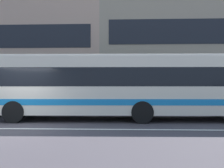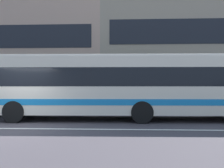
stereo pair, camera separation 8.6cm
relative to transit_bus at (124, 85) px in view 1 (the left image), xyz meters
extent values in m
plane|color=#413B42|center=(-4.53, -2.57, -1.74)|extent=(160.00, 160.00, 0.00)
cube|color=silver|center=(-4.53, -2.57, -1.73)|extent=(60.00, 0.16, 0.01)
cube|color=#26491E|center=(-7.67, 3.94, -1.23)|extent=(23.99, 1.10, 1.01)
cube|color=tan|center=(-11.71, 14.07, 3.54)|extent=(19.25, 10.46, 10.55)
cube|color=gray|center=(8.45, 14.07, 3.81)|extent=(21.07, 10.46, 11.10)
cube|color=black|center=(8.45, 8.82, 4.70)|extent=(19.38, 0.04, 2.22)
cube|color=beige|center=(0.00, 0.00, -0.05)|extent=(12.15, 2.67, 2.67)
cube|color=black|center=(0.00, 0.00, 0.35)|extent=(11.42, 2.68, 0.86)
cube|color=#1673B8|center=(0.00, 0.00, -0.78)|extent=(11.90, 2.69, 0.28)
cube|color=beige|center=(0.00, 0.00, 1.35)|extent=(11.65, 2.27, 0.12)
cube|color=black|center=(-6.06, -0.11, 0.35)|extent=(0.07, 2.07, 0.94)
cylinder|color=black|center=(-5.03, -1.22, -1.24)|extent=(1.00, 0.30, 1.00)
cylinder|color=black|center=(-5.07, 1.04, -1.24)|extent=(1.00, 0.30, 1.00)
cylinder|color=black|center=(0.78, -1.12, -1.24)|extent=(1.00, 0.30, 1.00)
cylinder|color=black|center=(0.74, 1.14, -1.24)|extent=(1.00, 0.30, 1.00)
cylinder|color=black|center=(5.03, 1.22, -1.24)|extent=(1.00, 0.30, 1.00)
camera|label=1|loc=(-0.20, -11.42, -0.03)|focal=36.72mm
camera|label=2|loc=(-0.11, -11.42, -0.03)|focal=36.72mm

